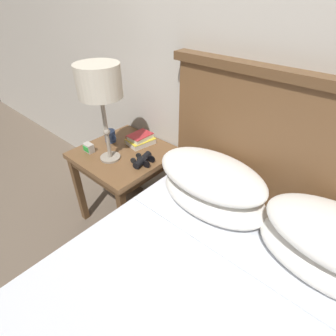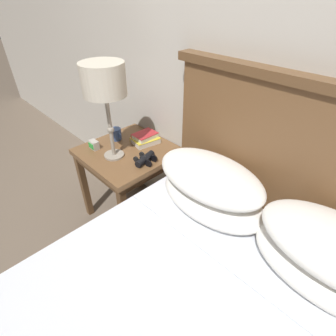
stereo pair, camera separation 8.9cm
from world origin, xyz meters
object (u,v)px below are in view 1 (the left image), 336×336
(table_lamp, at_px, (99,84))
(book_on_nightstand, at_px, (140,141))
(book_stacked_on_top, at_px, (140,136))
(nightstand, at_px, (125,161))
(binoculars_pair, at_px, (143,160))
(coffee_mug, at_px, (110,136))
(alarm_clock, at_px, (89,148))

(table_lamp, distance_m, book_on_nightstand, 0.53)
(table_lamp, bearing_deg, book_stacked_on_top, 89.59)
(nightstand, distance_m, binoculars_pair, 0.22)
(binoculars_pair, height_order, coffee_mug, coffee_mug)
(book_on_nightstand, height_order, alarm_clock, alarm_clock)
(coffee_mug, bearing_deg, binoculars_pair, -6.24)
(nightstand, relative_size, table_lamp, 1.02)
(coffee_mug, relative_size, alarm_clock, 1.47)
(coffee_mug, bearing_deg, table_lamp, -39.31)
(book_on_nightstand, bearing_deg, alarm_clock, -120.56)
(alarm_clock, bearing_deg, book_stacked_on_top, 60.72)
(nightstand, height_order, binoculars_pair, binoculars_pair)
(table_lamp, distance_m, coffee_mug, 0.50)
(book_on_nightstand, distance_m, binoculars_pair, 0.25)
(alarm_clock, bearing_deg, table_lamp, 14.32)
(alarm_clock, bearing_deg, nightstand, 41.75)
(book_stacked_on_top, xyz_separation_m, alarm_clock, (-0.17, -0.31, -0.02))
(nightstand, xyz_separation_m, table_lamp, (-0.00, -0.11, 0.57))
(nightstand, xyz_separation_m, binoculars_pair, (0.20, -0.01, 0.10))
(book_on_nightstand, distance_m, alarm_clock, 0.36)
(book_stacked_on_top, distance_m, coffee_mug, 0.22)
(book_stacked_on_top, relative_size, coffee_mug, 1.57)
(book_on_nightstand, height_order, book_stacked_on_top, book_stacked_on_top)
(book_stacked_on_top, distance_m, alarm_clock, 0.36)
(nightstand, height_order, table_lamp, table_lamp)
(nightstand, distance_m, book_stacked_on_top, 0.21)
(alarm_clock, bearing_deg, coffee_mug, 90.73)
(binoculars_pair, bearing_deg, coffee_mug, 173.76)
(nightstand, distance_m, table_lamp, 0.58)
(nightstand, relative_size, binoculars_pair, 3.68)
(book_stacked_on_top, height_order, alarm_clock, book_stacked_on_top)
(book_stacked_on_top, xyz_separation_m, binoculars_pair, (0.19, -0.16, -0.03))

